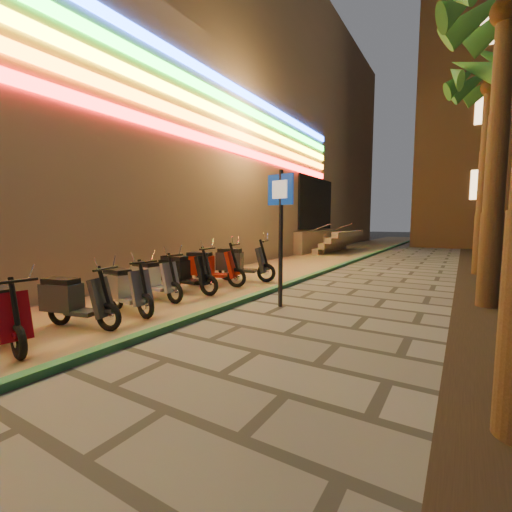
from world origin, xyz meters
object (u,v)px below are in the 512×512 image
Objects in this scene: pedestrian_sign at (281,219)px; scooter_11 at (238,263)px; scooter_10 at (208,267)px; scooter_5 at (2,315)px; scooter_7 at (124,288)px; scooter_9 at (183,272)px; scooter_6 at (73,300)px; scooter_8 at (152,279)px.

pedestrian_sign is 3.43m from scooter_11.
scooter_10 is 1.10m from scooter_11.
scooter_5 is 0.98× the size of scooter_7.
scooter_5 is 2.09m from scooter_7.
scooter_5 is 4.05m from scooter_9.
scooter_11 reaches higher than scooter_5.
scooter_11 is (-2.44, 2.06, -1.26)m from pedestrian_sign.
scooter_9 is at bearing 105.23° from scooter_5.
scooter_11 reaches higher than scooter_10.
scooter_9 is (-0.42, 4.03, 0.05)m from scooter_5.
pedestrian_sign reaches higher than scooter_7.
scooter_8 reaches higher than scooter_6.
scooter_6 is 0.98× the size of scooter_7.
pedestrian_sign is at bearing 70.19° from scooter_5.
scooter_6 is (-2.28, -3.03, -1.34)m from pedestrian_sign.
scooter_8 is at bearing 108.23° from scooter_5.
pedestrian_sign is 4.83m from scooter_5.
scooter_8 is at bearing 118.57° from scooter_7.
scooter_5 is 3.18m from scooter_8.
scooter_7 is at bearing -83.67° from scooter_9.
scooter_7 is at bearing 80.01° from scooter_6.
scooter_10 is 0.97× the size of scooter_11.
pedestrian_sign reaches higher than scooter_5.
scooter_10 is at bearing 168.89° from pedestrian_sign.
scooter_5 is (-2.25, -4.06, -1.34)m from pedestrian_sign.
scooter_7 is 1.97m from scooter_9.
scooter_6 is (-0.03, 1.03, 0.00)m from scooter_5.
pedestrian_sign is 1.67× the size of scooter_9.
scooter_10 is (-0.44, 5.04, 0.06)m from scooter_5.
scooter_11 reaches higher than scooter_9.
scooter_11 is at bearing 61.62° from scooter_10.
pedestrian_sign is 1.80× the size of scooter_8.
scooter_5 is 1.00× the size of scooter_6.
scooter_7 is at bearing -65.65° from scooter_8.
scooter_7 is (-0.07, 1.06, 0.01)m from scooter_6.
scooter_7 is 0.90× the size of scooter_10.
pedestrian_sign is 1.64× the size of scooter_10.
scooter_7 is 0.99× the size of scooter_8.
scooter_11 is at bearing 87.93° from scooter_8.
scooter_5 is 0.97× the size of scooter_8.
scooter_10 is (-0.33, 2.96, 0.05)m from scooter_7.
scooter_7 is (-0.10, 2.08, 0.01)m from scooter_5.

